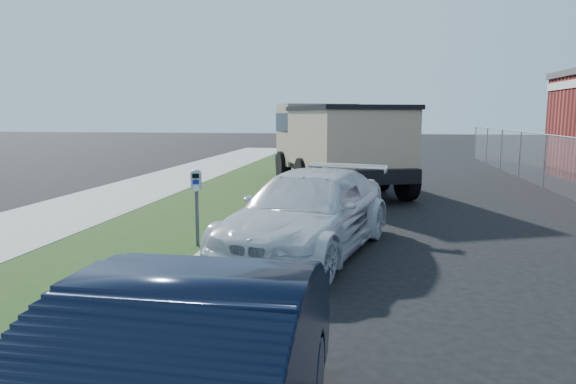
# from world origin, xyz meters

# --- Properties ---
(ground) EXTENTS (120.00, 120.00, 0.00)m
(ground) POSITION_xyz_m (0.00, 0.00, 0.00)
(ground) COLOR black
(ground) RESTS_ON ground
(streetside) EXTENTS (6.12, 50.00, 0.15)m
(streetside) POSITION_xyz_m (-5.57, 2.00, 0.07)
(streetside) COLOR gray
(streetside) RESTS_ON ground
(parking_meter) EXTENTS (0.21, 0.16, 1.38)m
(parking_meter) POSITION_xyz_m (-2.89, 0.03, 1.13)
(parking_meter) COLOR #3F4247
(parking_meter) RESTS_ON ground
(white_wagon) EXTENTS (3.21, 5.35, 1.45)m
(white_wagon) POSITION_xyz_m (-0.93, 0.44, 0.73)
(white_wagon) COLOR silver
(white_wagon) RESTS_ON ground
(dump_truck) EXTENTS (5.17, 7.75, 2.86)m
(dump_truck) POSITION_xyz_m (-1.09, 8.76, 1.61)
(dump_truck) COLOR black
(dump_truck) RESTS_ON ground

